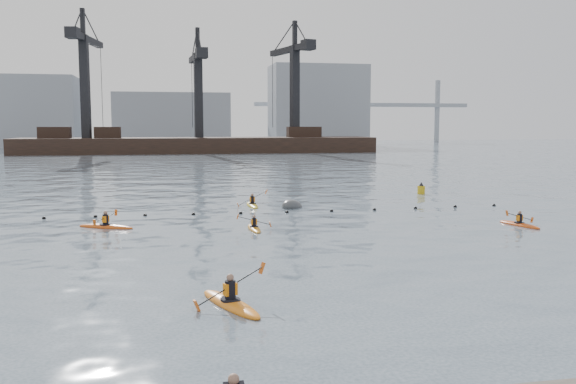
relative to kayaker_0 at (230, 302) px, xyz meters
name	(u,v)px	position (x,y,z in m)	size (l,w,h in m)	color
ground	(402,322)	(4.71, -2.60, -0.11)	(400.00, 400.00, 0.00)	#3C4F57
float_line	(263,212)	(4.21, 19.94, -0.08)	(33.24, 0.73, 0.24)	black
barge_pier	(198,143)	(4.49, 107.40, 1.78)	(72.00, 19.30, 29.50)	black
skyline	(199,111)	(6.94, 147.68, 9.14)	(141.00, 28.00, 22.00)	gray
kayaker_0	(230,302)	(0.00, 0.00, 0.00)	(2.40, 3.65, 1.39)	orange
kayaker_2	(106,226)	(-5.28, 15.98, -0.01)	(3.31, 2.13, 1.08)	#CE4E13
kayaker_3	(254,228)	(2.73, 13.87, -0.02)	(1.92, 2.83, 0.99)	orange
kayaker_4	(519,224)	(17.69, 12.17, -0.02)	(2.02, 3.06, 1.04)	#CF4A13
kayaker_5	(252,205)	(3.97, 23.45, -0.01)	(2.20, 3.16, 1.27)	yellow
mooring_buoy	(292,207)	(6.59, 22.25, -0.11)	(2.10, 1.24, 1.05)	#3B3D3F
nav_buoy	(421,190)	(18.71, 28.16, 0.23)	(0.62, 0.62, 1.13)	gold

